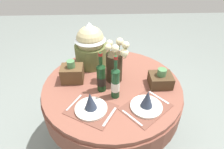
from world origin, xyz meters
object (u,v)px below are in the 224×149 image
(dining_table, at_px, (112,96))
(flower_vase, at_px, (115,63))
(woven_basket_side_right, at_px, (161,79))
(woven_basket_side_left, at_px, (72,73))
(gift_tub_back_left, at_px, (90,43))
(wine_bottle_rear, at_px, (115,83))
(place_setting_left, at_px, (91,105))
(place_setting_right, at_px, (147,103))
(wine_bottle_right, at_px, (101,77))

(dining_table, relative_size, flower_vase, 3.08)
(dining_table, xyz_separation_m, woven_basket_side_right, (0.41, -0.03, 0.20))
(woven_basket_side_left, distance_m, woven_basket_side_right, 0.76)
(gift_tub_back_left, distance_m, woven_basket_side_right, 0.72)
(wine_bottle_rear, bearing_deg, flower_vase, 87.64)
(place_setting_left, bearing_deg, place_setting_right, 0.71)
(flower_vase, xyz_separation_m, wine_bottle_rear, (-0.01, -0.21, -0.04))
(dining_table, xyz_separation_m, flower_vase, (0.03, 0.06, 0.32))
(gift_tub_back_left, bearing_deg, place_setting_right, -55.28)
(dining_table, bearing_deg, wine_bottle_rear, -83.30)
(dining_table, bearing_deg, flower_vase, 65.58)
(place_setting_right, bearing_deg, dining_table, 129.84)
(wine_bottle_right, bearing_deg, wine_bottle_rear, -38.12)
(wine_bottle_rear, height_order, woven_basket_side_right, wine_bottle_rear)
(wine_bottle_rear, bearing_deg, woven_basket_side_left, 148.09)
(place_setting_right, bearing_deg, woven_basket_side_left, 148.36)
(gift_tub_back_left, bearing_deg, flower_vase, -51.63)
(place_setting_right, distance_m, woven_basket_side_right, 0.31)
(wine_bottle_right, height_order, woven_basket_side_left, wine_bottle_right)
(woven_basket_side_right, bearing_deg, wine_bottle_right, -175.21)
(wine_bottle_rear, relative_size, woven_basket_side_left, 1.85)
(woven_basket_side_right, bearing_deg, gift_tub_back_left, 148.94)
(place_setting_right, bearing_deg, flower_vase, 121.62)
(wine_bottle_right, bearing_deg, woven_basket_side_left, 151.02)
(place_setting_right, xyz_separation_m, woven_basket_side_left, (-0.59, 0.36, 0.03))
(wine_bottle_right, xyz_separation_m, wine_bottle_rear, (0.11, -0.08, 0.01))
(dining_table, height_order, place_setting_left, place_setting_left)
(place_setting_right, distance_m, wine_bottle_right, 0.41)
(gift_tub_back_left, bearing_deg, wine_bottle_rear, -66.93)
(flower_vase, bearing_deg, woven_basket_side_left, 178.23)
(place_setting_left, distance_m, wine_bottle_right, 0.25)
(wine_bottle_right, bearing_deg, dining_table, 37.93)
(wine_bottle_right, bearing_deg, woven_basket_side_right, 4.79)
(flower_vase, distance_m, gift_tub_back_left, 0.35)
(dining_table, bearing_deg, place_setting_left, -119.66)
(flower_vase, distance_m, wine_bottle_right, 0.18)
(dining_table, distance_m, woven_basket_side_left, 0.42)
(flower_vase, height_order, wine_bottle_rear, flower_vase)
(place_setting_right, bearing_deg, gift_tub_back_left, 124.72)
(place_setting_left, distance_m, woven_basket_side_right, 0.64)
(place_setting_left, distance_m, place_setting_right, 0.41)
(place_setting_right, bearing_deg, place_setting_left, -179.29)
(dining_table, xyz_separation_m, woven_basket_side_left, (-0.34, 0.07, 0.22))
(woven_basket_side_right, bearing_deg, woven_basket_side_left, 172.52)
(wine_bottle_rear, distance_m, woven_basket_side_left, 0.43)
(place_setting_right, distance_m, gift_tub_back_left, 0.78)
(dining_table, distance_m, place_setting_left, 0.39)
(wine_bottle_right, height_order, wine_bottle_rear, wine_bottle_rear)
(flower_vase, distance_m, wine_bottle_rear, 0.22)
(place_setting_left, xyz_separation_m, woven_basket_side_left, (-0.18, 0.37, 0.03))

